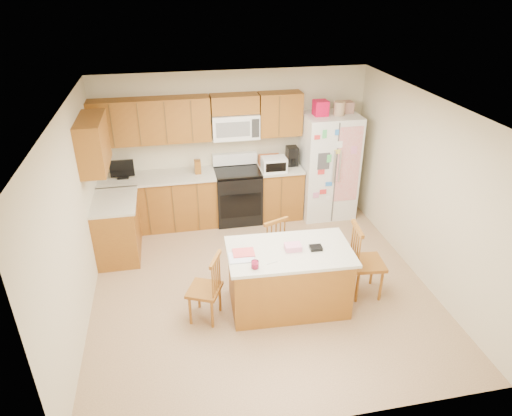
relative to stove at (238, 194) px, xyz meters
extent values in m
plane|color=brown|center=(0.00, -1.94, -0.47)|extent=(4.50, 4.50, 0.00)
cube|color=beige|center=(0.00, 0.31, 0.78)|extent=(4.50, 0.10, 2.50)
cube|color=beige|center=(0.00, -4.19, 0.78)|extent=(4.50, 0.10, 2.50)
cube|color=beige|center=(-2.25, -1.94, 0.78)|extent=(0.10, 4.50, 2.50)
cube|color=beige|center=(2.25, -1.94, 0.78)|extent=(0.10, 4.50, 2.50)
cube|color=white|center=(0.00, -1.94, 2.03)|extent=(4.50, 4.50, 0.04)
cube|color=#98611C|center=(-1.31, 0.01, -0.03)|extent=(1.87, 0.60, 0.88)
cube|color=#98611C|center=(0.74, 0.01, -0.03)|extent=(0.72, 0.60, 0.88)
cube|color=#98611C|center=(-1.95, -0.76, -0.03)|extent=(0.60, 0.95, 0.88)
cube|color=beige|center=(-1.31, 0.00, 0.43)|extent=(1.87, 0.64, 0.04)
cube|color=beige|center=(0.74, 0.00, 0.43)|extent=(0.72, 0.64, 0.04)
cube|color=beige|center=(-1.94, -0.76, 0.43)|extent=(0.64, 0.95, 0.04)
cube|color=#98611C|center=(-1.32, 0.15, 1.33)|extent=(1.85, 0.33, 0.70)
cube|color=#98611C|center=(0.75, 0.15, 1.33)|extent=(0.70, 0.33, 0.70)
cube|color=#98611C|center=(0.00, 0.15, 1.53)|extent=(0.76, 0.33, 0.29)
cube|color=#98611C|center=(-2.08, -0.76, 1.33)|extent=(0.33, 0.95, 0.70)
cube|color=brown|center=(-1.90, -0.02, 1.33)|extent=(0.02, 0.01, 0.66)
cube|color=brown|center=(-1.90, -0.29, -0.03)|extent=(0.02, 0.01, 0.84)
cube|color=brown|center=(-1.50, -0.02, 1.33)|extent=(0.02, 0.01, 0.66)
cube|color=brown|center=(-1.50, -0.29, -0.03)|extent=(0.02, 0.01, 0.84)
cube|color=brown|center=(-1.10, -0.02, 1.33)|extent=(0.02, 0.01, 0.66)
cube|color=brown|center=(-1.10, -0.29, -0.03)|extent=(0.02, 0.01, 0.84)
cube|color=brown|center=(-0.70, -0.02, 1.33)|extent=(0.01, 0.01, 0.66)
cube|color=brown|center=(-0.70, -0.29, -0.03)|extent=(0.01, 0.01, 0.84)
cube|color=brown|center=(0.70, -0.02, 1.33)|extent=(0.01, 0.01, 0.66)
cube|color=brown|center=(0.70, -0.29, -0.03)|extent=(0.01, 0.01, 0.84)
cube|color=white|center=(0.00, 0.12, 1.18)|extent=(0.76, 0.38, 0.40)
cube|color=slate|center=(-0.06, -0.07, 1.18)|extent=(0.54, 0.01, 0.24)
cube|color=#262626|center=(0.30, -0.07, 1.18)|extent=(0.12, 0.01, 0.30)
cube|color=#98611C|center=(-0.65, 0.01, 0.56)|extent=(0.10, 0.14, 0.22)
cube|color=black|center=(-1.85, 0.03, 0.46)|extent=(0.18, 0.12, 0.02)
cube|color=black|center=(-1.85, 0.03, 0.62)|extent=(0.38, 0.03, 0.28)
cube|color=#B04C1E|center=(0.58, 0.09, 0.54)|extent=(0.35, 0.22, 0.18)
cube|color=white|center=(0.60, -0.14, 0.56)|extent=(0.40, 0.28, 0.23)
cube|color=black|center=(0.60, -0.28, 0.56)|extent=(0.34, 0.01, 0.15)
cube|color=black|center=(0.96, 0.06, 0.61)|extent=(0.18, 0.22, 0.32)
cylinder|color=black|center=(0.96, -0.01, 0.54)|extent=(0.12, 0.12, 0.12)
cube|color=black|center=(0.00, -0.01, -0.03)|extent=(0.76, 0.64, 0.88)
cube|color=black|center=(0.00, -0.33, -0.05)|extent=(0.68, 0.01, 0.42)
cube|color=black|center=(0.00, -0.01, 0.43)|extent=(0.76, 0.64, 0.03)
cube|color=white|center=(0.00, 0.25, 0.56)|extent=(0.76, 0.10, 0.20)
cube|color=white|center=(1.57, -0.06, 0.43)|extent=(0.90, 0.75, 1.80)
cube|color=#4C4C4C|center=(1.57, -0.44, 0.43)|extent=(0.02, 0.01, 1.75)
cube|color=silver|center=(1.52, -0.47, 0.58)|extent=(0.02, 0.03, 0.55)
cube|color=silver|center=(1.62, -0.47, 0.58)|extent=(0.02, 0.03, 0.55)
cube|color=#3F3F44|center=(1.35, -0.44, 0.68)|extent=(0.20, 0.01, 0.28)
cube|color=#D84C59|center=(1.77, -0.44, 0.58)|extent=(0.42, 0.01, 1.30)
cube|color=red|center=(1.37, -0.06, 1.45)|extent=(0.22, 0.22, 0.24)
cylinder|color=tan|center=(1.67, -0.11, 1.44)|extent=(0.18, 0.18, 0.22)
cube|color=#A87667|center=(1.85, 0.02, 1.42)|extent=(0.18, 0.20, 0.18)
cube|color=#98611C|center=(0.26, -2.43, -0.07)|extent=(1.49, 0.88, 0.80)
cube|color=beige|center=(0.26, -2.43, 0.35)|extent=(1.57, 0.97, 0.04)
cylinder|color=red|center=(-0.23, -2.71, 0.40)|extent=(0.08, 0.08, 0.06)
cylinder|color=white|center=(-0.23, -2.71, 0.41)|extent=(0.09, 0.09, 0.09)
cube|color=pink|center=(0.31, -2.42, 0.40)|extent=(0.21, 0.16, 0.07)
cube|color=black|center=(0.58, -2.47, 0.39)|extent=(0.16, 0.13, 0.04)
cube|color=white|center=(-0.35, -2.48, 0.37)|extent=(0.31, 0.25, 0.01)
cube|color=#D84C4C|center=(-0.31, -2.40, 0.39)|extent=(0.27, 0.21, 0.01)
cylinder|color=white|center=(-0.01, -2.66, 0.37)|extent=(0.14, 0.04, 0.01)
cube|color=#98611C|center=(-0.81, -2.46, -0.05)|extent=(0.50, 0.51, 0.04)
cylinder|color=#98611C|center=(-0.87, -2.26, -0.27)|extent=(0.03, 0.03, 0.40)
cylinder|color=#98611C|center=(-1.00, -2.55, -0.27)|extent=(0.03, 0.03, 0.40)
cylinder|color=#98611C|center=(-0.62, -2.38, -0.27)|extent=(0.03, 0.03, 0.40)
cylinder|color=#98611C|center=(-0.75, -2.67, -0.27)|extent=(0.03, 0.03, 0.40)
cylinder|color=#98611C|center=(-0.61, -2.40, 0.19)|extent=(0.02, 0.02, 0.45)
cylinder|color=#98611C|center=(-0.63, -2.47, 0.19)|extent=(0.02, 0.02, 0.45)
cylinder|color=#98611C|center=(-0.66, -2.53, 0.19)|extent=(0.02, 0.02, 0.45)
cylinder|color=#98611C|center=(-0.69, -2.59, 0.19)|extent=(0.02, 0.02, 0.45)
cylinder|color=#98611C|center=(-0.72, -2.66, 0.19)|extent=(0.02, 0.02, 0.45)
cube|color=#98611C|center=(-0.66, -2.53, 0.42)|extent=(0.19, 0.36, 0.05)
cube|color=#98611C|center=(0.18, -1.67, -0.04)|extent=(0.51, 0.50, 0.04)
cylinder|color=#98611C|center=(0.28, -1.48, -0.27)|extent=(0.03, 0.03, 0.41)
cylinder|color=#98611C|center=(-0.03, -1.60, -0.27)|extent=(0.03, 0.03, 0.41)
cylinder|color=#98611C|center=(0.38, -1.74, -0.27)|extent=(0.03, 0.03, 0.41)
cylinder|color=#98611C|center=(0.08, -1.86, -0.27)|extent=(0.03, 0.03, 0.41)
cylinder|color=#98611C|center=(0.37, -1.77, 0.21)|extent=(0.02, 0.02, 0.46)
cylinder|color=#98611C|center=(0.30, -1.80, 0.21)|extent=(0.02, 0.02, 0.46)
cylinder|color=#98611C|center=(0.24, -1.82, 0.21)|extent=(0.02, 0.02, 0.46)
cylinder|color=#98611C|center=(0.17, -1.85, 0.21)|extent=(0.02, 0.02, 0.46)
cylinder|color=#98611C|center=(0.10, -1.87, 0.21)|extent=(0.02, 0.02, 0.46)
cube|color=#98611C|center=(0.24, -1.82, 0.44)|extent=(0.37, 0.18, 0.05)
cube|color=#98611C|center=(1.34, -2.38, 0.00)|extent=(0.46, 0.48, 0.05)
cylinder|color=#98611C|center=(1.48, -2.58, -0.25)|extent=(0.04, 0.04, 0.46)
cylinder|color=#98611C|center=(1.51, -2.22, -0.25)|extent=(0.04, 0.04, 0.46)
cylinder|color=#98611C|center=(1.16, -2.54, -0.25)|extent=(0.04, 0.04, 0.46)
cylinder|color=#98611C|center=(1.20, -2.19, -0.25)|extent=(0.04, 0.04, 0.46)
cylinder|color=#98611C|center=(1.14, -2.52, 0.28)|extent=(0.02, 0.02, 0.51)
cylinder|color=#98611C|center=(1.15, -2.44, 0.28)|extent=(0.02, 0.02, 0.51)
cylinder|color=#98611C|center=(1.16, -2.36, 0.28)|extent=(0.02, 0.02, 0.51)
cylinder|color=#98611C|center=(1.16, -2.28, 0.28)|extent=(0.02, 0.02, 0.51)
cylinder|color=#98611C|center=(1.17, -2.21, 0.28)|extent=(0.02, 0.02, 0.51)
cube|color=#98611C|center=(1.16, -2.36, 0.53)|extent=(0.08, 0.43, 0.05)
camera|label=1|loc=(-1.06, -6.97, 3.41)|focal=32.00mm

